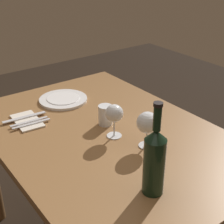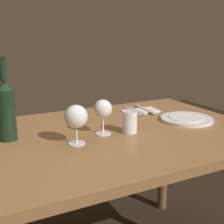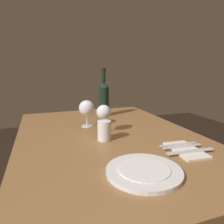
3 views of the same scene
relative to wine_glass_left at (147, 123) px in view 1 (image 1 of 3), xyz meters
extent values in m
cube|color=olive|center=(0.19, 0.07, -0.13)|extent=(1.30, 0.90, 0.04)
cylinder|color=brown|center=(0.77, -0.31, -0.50)|extent=(0.06, 0.06, 0.70)
cylinder|color=white|center=(0.00, 0.00, -0.11)|extent=(0.07, 0.07, 0.00)
cylinder|color=white|center=(0.00, 0.00, -0.07)|extent=(0.01, 0.01, 0.07)
sphere|color=white|center=(0.00, 0.00, 0.00)|extent=(0.09, 0.09, 0.09)
cylinder|color=beige|center=(0.00, 0.00, 0.00)|extent=(0.07, 0.07, 0.02)
cylinder|color=white|center=(0.14, 0.06, -0.11)|extent=(0.07, 0.07, 0.00)
cylinder|color=white|center=(0.14, 0.06, -0.07)|extent=(0.01, 0.01, 0.08)
sphere|color=white|center=(0.14, 0.06, 0.00)|extent=(0.08, 0.08, 0.08)
cylinder|color=beige|center=(0.14, 0.06, 0.00)|extent=(0.06, 0.06, 0.03)
cylinder|color=black|center=(-0.23, 0.17, -0.01)|extent=(0.07, 0.07, 0.20)
cone|color=black|center=(-0.23, 0.17, 0.11)|extent=(0.07, 0.07, 0.03)
cylinder|color=black|center=(-0.23, 0.17, 0.17)|extent=(0.03, 0.03, 0.08)
cylinder|color=black|center=(-0.23, 0.17, 0.22)|extent=(0.03, 0.03, 0.01)
cylinder|color=white|center=(0.25, 0.03, -0.06)|extent=(0.07, 0.07, 0.09)
cylinder|color=silver|center=(0.25, 0.03, -0.07)|extent=(0.06, 0.06, 0.06)
cylinder|color=white|center=(0.60, 0.06, -0.10)|extent=(0.25, 0.25, 0.01)
cylinder|color=white|center=(0.60, 0.06, -0.09)|extent=(0.17, 0.17, 0.00)
cube|color=silver|center=(0.49, 0.31, -0.10)|extent=(0.20, 0.12, 0.01)
cube|color=silver|center=(0.47, 0.31, -0.10)|extent=(0.03, 0.18, 0.00)
cube|color=silver|center=(0.44, 0.31, -0.10)|extent=(0.03, 0.18, 0.00)
cube|color=silver|center=(0.52, 0.31, -0.10)|extent=(0.03, 0.21, 0.00)
camera|label=1|loc=(-0.88, 0.82, 0.65)|focal=54.22mm
camera|label=2|loc=(-0.41, -1.08, 0.32)|focal=50.11mm
camera|label=3|loc=(1.16, -0.25, 0.24)|focal=33.29mm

